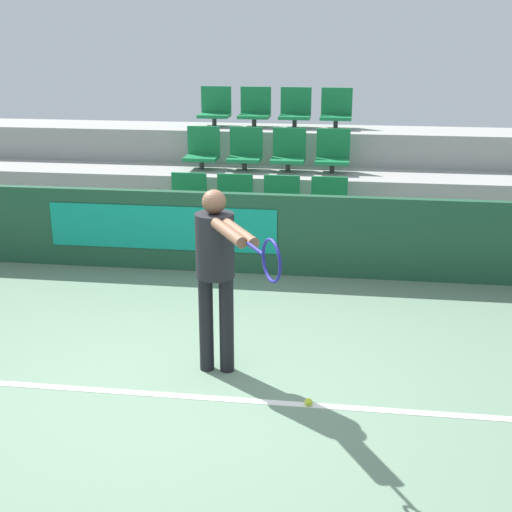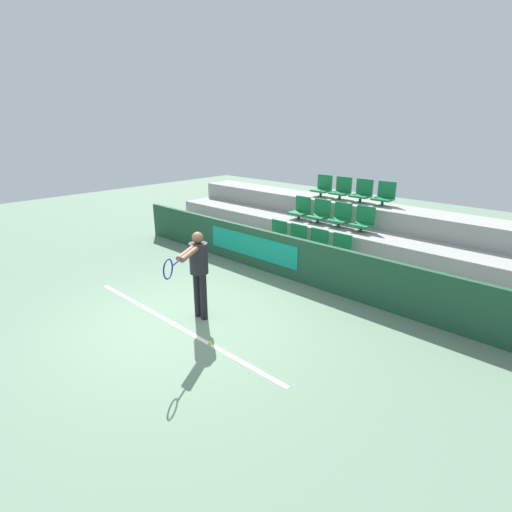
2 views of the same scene
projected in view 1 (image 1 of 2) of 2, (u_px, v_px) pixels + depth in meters
The scene contains 20 objects.
ground_plane at pixel (196, 391), 6.15m from camera, with size 30.00×30.00×0.00m, color slate.
court_baseline at pixel (193, 397), 6.05m from camera, with size 5.33×0.08×0.01m.
barrier_wall at pixel (248, 233), 8.95m from camera, with size 11.03×0.14×1.03m.
bleacher_tier_front at pixel (256, 240), 9.59m from camera, with size 10.63×1.01×0.49m.
bleacher_tier_middle at pixel (265, 205), 10.46m from camera, with size 10.63×1.01×0.99m.
bleacher_tier_back at pixel (274, 175), 11.34m from camera, with size 10.63×1.01×1.48m.
stadium_chair_0 at pixel (188, 199), 9.68m from camera, with size 0.48×0.41×0.61m.
stadium_chair_1 at pixel (234, 201), 9.59m from camera, with size 0.48×0.41×0.61m.
stadium_chair_2 at pixel (281, 202), 9.51m from camera, with size 0.48×0.41×0.61m.
stadium_chair_3 at pixel (329, 204), 9.43m from camera, with size 0.48×0.41×0.61m.
stadium_chair_4 at pixel (202, 151), 10.48m from camera, with size 0.48×0.41×0.61m.
stadium_chair_5 at pixel (245, 152), 10.39m from camera, with size 0.48×0.41×0.61m.
stadium_chair_6 at pixel (289, 153), 10.31m from camera, with size 0.48×0.41×0.61m.
stadium_chair_7 at pixel (333, 154), 10.23m from camera, with size 0.48×0.41×0.61m.
stadium_chair_8 at pixel (215, 109), 11.28m from camera, with size 0.48×0.41×0.61m.
stadium_chair_9 at pixel (255, 109), 11.19m from camera, with size 0.48×0.41×0.61m.
stadium_chair_10 at pixel (295, 110), 11.11m from camera, with size 0.48×0.41×0.61m.
stadium_chair_11 at pixel (336, 111), 11.03m from camera, with size 0.48×0.41×0.61m.
tennis_player at pixel (218, 263), 6.15m from camera, with size 0.88×1.39×1.69m.
tennis_ball at pixel (308, 402), 5.91m from camera, with size 0.07×0.07×0.07m.
Camera 1 is at (1.28, -5.36, 3.02)m, focal length 50.00 mm.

